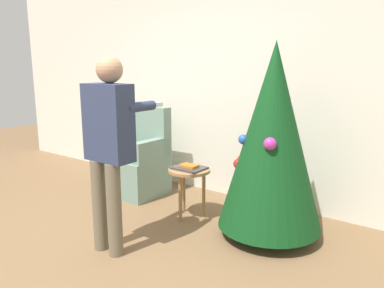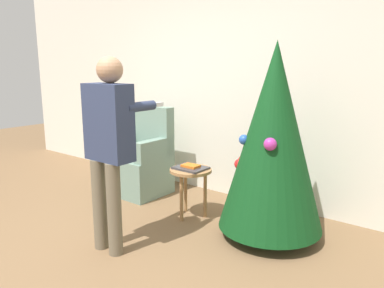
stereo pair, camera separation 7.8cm
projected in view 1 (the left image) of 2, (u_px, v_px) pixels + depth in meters
ground_plane at (71, 267)px, 2.96m from camera, size 14.00×14.00×0.00m
wall_back at (223, 84)px, 4.44m from camera, size 8.00×0.06×2.70m
christmas_tree at (272, 137)px, 3.32m from camera, size 0.94×0.94×1.78m
armchair at (138, 163)px, 4.62m from camera, size 0.65×0.60×1.07m
person_standing at (109, 138)px, 3.05m from camera, size 0.44×0.57×1.64m
side_stool at (189, 176)px, 3.86m from camera, size 0.43×0.43×0.52m
laptop at (189, 168)px, 3.84m from camera, size 0.32×0.25×0.02m
book at (189, 166)px, 3.84m from camera, size 0.18×0.12×0.02m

